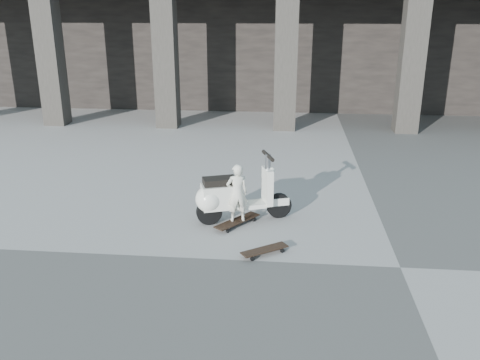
# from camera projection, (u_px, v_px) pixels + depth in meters

# --- Properties ---
(ground) EXTENTS (90.00, 90.00, 0.00)m
(ground) POSITION_uv_depth(u_px,v_px,m) (400.00, 268.00, 7.30)
(ground) COLOR #494947
(ground) RESTS_ON ground
(colonnade) EXTENTS (28.00, 8.82, 6.00)m
(colonnade) POSITION_uv_depth(u_px,v_px,m) (335.00, 20.00, 19.26)
(colonnade) COLOR black
(colonnade) RESTS_ON ground
(longboard) EXTENTS (0.74, 0.86, 0.09)m
(longboard) POSITION_uv_depth(u_px,v_px,m) (237.00, 221.00, 8.67)
(longboard) COLOR black
(longboard) RESTS_ON ground
(skateboard_spare) EXTENTS (0.73, 0.59, 0.09)m
(skateboard_spare) POSITION_uv_depth(u_px,v_px,m) (265.00, 250.00, 7.66)
(skateboard_spare) COLOR black
(skateboard_spare) RESTS_ON ground
(child) EXTENTS (0.42, 0.33, 1.00)m
(child) POSITION_uv_depth(u_px,v_px,m) (237.00, 193.00, 8.50)
(child) COLOR beige
(child) RESTS_ON longboard
(scooter) EXTENTS (1.64, 0.84, 1.19)m
(scooter) POSITION_uv_depth(u_px,v_px,m) (228.00, 197.00, 8.67)
(scooter) COLOR black
(scooter) RESTS_ON ground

